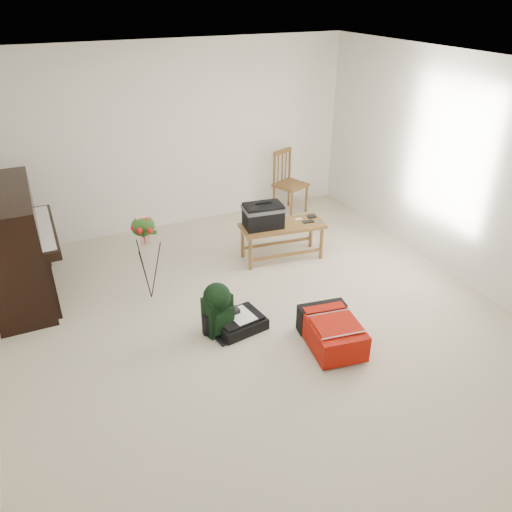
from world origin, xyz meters
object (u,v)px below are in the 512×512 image
bench (270,219)px  flower_stand (147,258)px  piano (16,248)px  red_suitcase (329,329)px  dining_chair (290,183)px  black_duffel (239,321)px  green_backpack (218,306)px

bench → flower_stand: bearing=-165.2°
piano → red_suitcase: 3.43m
piano → dining_chair: 3.88m
piano → flower_stand: size_ratio=1.46×
piano → dining_chair: size_ratio=1.58×
red_suitcase → piano: bearing=149.6°
red_suitcase → black_duffel: red_suitcase is taller
piano → green_backpack: 2.32m
red_suitcase → dining_chair: bearing=77.7°
bench → dining_chair: dining_chair is taller
green_backpack → red_suitcase: bearing=-51.3°
flower_stand → dining_chair: bearing=37.8°
bench → black_duffel: size_ratio=1.98×
dining_chair → red_suitcase: size_ratio=1.25×
black_duffel → green_backpack: 0.32m
green_backpack → flower_stand: flower_stand is taller
bench → green_backpack: bench is taller
dining_chair → red_suitcase: (-1.15, -2.98, -0.30)m
flower_stand → bench: bearing=15.3°
piano → black_duffel: (1.93, -1.56, -0.52)m
red_suitcase → green_backpack: 1.11m
flower_stand → green_backpack: bearing=-55.3°
green_backpack → flower_stand: (-0.46, 0.90, 0.19)m
black_duffel → bench: bearing=42.3°
dining_chair → flower_stand: 2.93m
dining_chair → black_duffel: size_ratio=1.73×
dining_chair → red_suitcase: bearing=-133.0°
bench → black_duffel: bearing=-121.5°
dining_chair → bench: bearing=-149.0°
bench → flower_stand: size_ratio=1.06×
bench → green_backpack: 1.60m
piano → green_backpack: piano is taller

